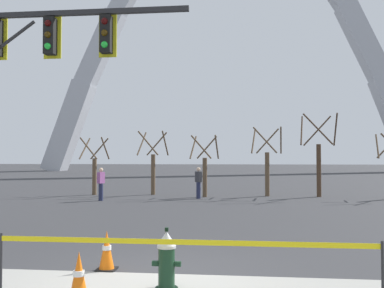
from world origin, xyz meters
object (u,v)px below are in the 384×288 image
at_px(traffic_cone_mid_sidewalk, 79,277).
at_px(pedestrian_walking_left, 101,184).
at_px(pedestrian_standing_center, 198,183).
at_px(traffic_signal_gantry, 9,69).
at_px(traffic_cone_by_hydrant, 107,251).
at_px(monument_arch, 227,48).
at_px(fire_hydrant, 167,261).

bearing_deg(traffic_cone_mid_sidewalk, pedestrian_walking_left, 107.03).
height_order(pedestrian_walking_left, pedestrian_standing_center, same).
bearing_deg(traffic_signal_gantry, traffic_cone_by_hydrant, -32.96).
bearing_deg(pedestrian_walking_left, monument_arch, 83.29).
height_order(traffic_cone_mid_sidewalk, pedestrian_standing_center, pedestrian_standing_center).
xyz_separation_m(monument_arch, pedestrian_walking_left, (-5.15, -43.74, -17.84)).
height_order(fire_hydrant, pedestrian_walking_left, pedestrian_walking_left).
bearing_deg(pedestrian_standing_center, pedestrian_walking_left, -161.71).
xyz_separation_m(traffic_cone_mid_sidewalk, monument_arch, (0.86, 57.73, 18.30)).
distance_m(traffic_cone_by_hydrant, traffic_cone_mid_sidewalk, 1.74).
relative_size(traffic_cone_by_hydrant, pedestrian_standing_center, 0.46).
distance_m(traffic_cone_by_hydrant, traffic_signal_gantry, 5.41).
xyz_separation_m(fire_hydrant, pedestrian_standing_center, (-0.85, 14.86, 0.35)).
distance_m(fire_hydrant, pedestrian_walking_left, 14.41).
height_order(monument_arch, pedestrian_walking_left, monument_arch).
bearing_deg(pedestrian_standing_center, fire_hydrant, -86.72).
bearing_deg(fire_hydrant, monument_arch, 90.32).
height_order(traffic_cone_mid_sidewalk, monument_arch, monument_arch).
xyz_separation_m(traffic_signal_gantry, monument_arch, (4.13, 53.96, 14.39)).
relative_size(monument_arch, pedestrian_walking_left, 36.14).
xyz_separation_m(traffic_cone_mid_sidewalk, pedestrian_walking_left, (-4.28, 13.99, 0.46)).
relative_size(fire_hydrant, pedestrian_standing_center, 0.62).
relative_size(traffic_signal_gantry, pedestrian_standing_center, 4.04).
bearing_deg(pedestrian_walking_left, pedestrian_standing_center, 18.29).
relative_size(fire_hydrant, traffic_cone_by_hydrant, 1.36).
bearing_deg(fire_hydrant, traffic_cone_mid_sidewalk, -150.98).
relative_size(traffic_cone_mid_sidewalk, pedestrian_walking_left, 0.46).
bearing_deg(traffic_cone_by_hydrant, traffic_cone_mid_sidewalk, -85.76).
bearing_deg(monument_arch, fire_hydrant, -89.68).
bearing_deg(monument_arch, pedestrian_standing_center, -90.72).
bearing_deg(pedestrian_walking_left, fire_hydrant, -67.69).
relative_size(pedestrian_walking_left, pedestrian_standing_center, 1.00).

